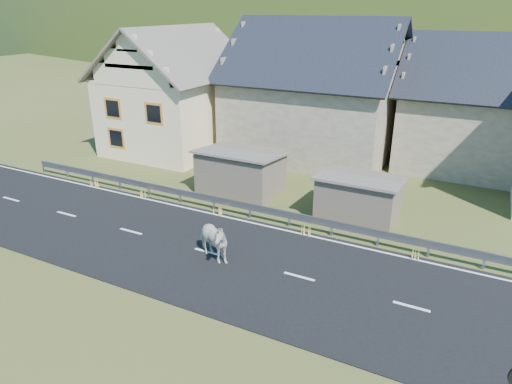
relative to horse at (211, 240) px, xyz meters
The scene contains 12 objects.
ground 1.06m from the horse, 140.67° to the left, with size 160.00×160.00×0.00m, color #39451C.
road 1.04m from the horse, 140.67° to the left, with size 60.00×7.00×0.04m, color black.
lane_markings 1.02m from the horse, 140.67° to the left, with size 60.00×6.60×0.01m, color silver.
guardrail 4.10m from the horse, 96.45° to the left, with size 28.10×0.09×0.75m.
shed_left 7.31m from the horse, 109.68° to the left, with size 4.30×3.30×2.40m, color #716353.
shed_right 7.55m from the horse, 57.63° to the left, with size 3.80×2.90×2.20m, color #716353.
house_cream 16.57m from the horse, 130.22° to the left, with size 7.80×9.80×8.30m.
house_stone_a 15.89m from the horse, 95.42° to the left, with size 10.80×9.80×8.90m.
house_stone_b 19.65m from the horse, 63.82° to the left, with size 9.80×8.80×8.10m.
mountain 181.64m from the horse, 88.56° to the left, with size 440.00×280.00×260.00m, color #21320D.
conifer_patch 123.63m from the horse, 116.68° to the left, with size 76.00×50.00×28.00m, color black.
horse is the anchor object (origin of this frame).
Camera 1 is at (9.11, -13.52, 9.26)m, focal length 32.00 mm.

